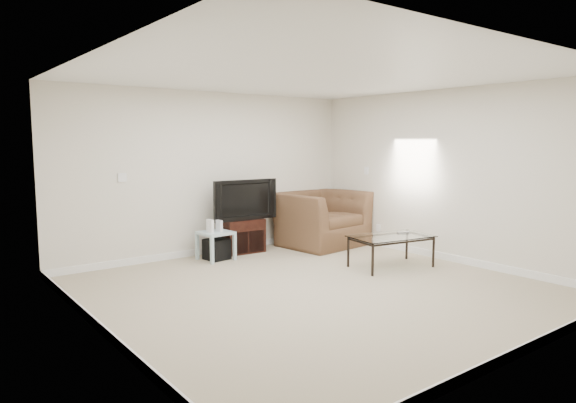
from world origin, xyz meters
TOP-DOWN VIEW (x-y plane):
  - floor at (0.00, 0.00)m, footprint 5.00×5.00m
  - ceiling at (0.00, 0.00)m, footprint 5.00×5.00m
  - wall_back at (0.00, 2.50)m, footprint 5.00×0.02m
  - wall_left at (-2.50, 0.00)m, footprint 0.02×5.00m
  - wall_right at (2.50, 0.00)m, footprint 0.02×5.00m
  - plate_back at (-1.40, 2.49)m, footprint 0.12×0.02m
  - plate_right_switch at (2.49, 1.60)m, footprint 0.02×0.09m
  - plate_right_outlet at (2.49, 1.30)m, footprint 0.02×0.08m
  - tv_stand at (0.40, 2.28)m, footprint 0.67×0.49m
  - dvd_player at (0.40, 2.24)m, footprint 0.34×0.25m
  - television at (0.40, 2.25)m, footprint 1.02×0.24m
  - side_table at (-0.19, 2.05)m, footprint 0.47×0.47m
  - subwoofer at (-0.17, 2.07)m, footprint 0.36×0.36m
  - game_console at (-0.30, 2.02)m, footprint 0.05×0.14m
  - game_case at (-0.14, 2.04)m, footprint 0.05×0.13m
  - recliner at (1.76, 1.95)m, footprint 1.48×1.05m
  - coffee_table at (1.53, 0.18)m, footprint 1.22×0.82m
  - remote at (1.82, 0.21)m, footprint 0.18×0.11m

SIDE VIEW (x-z plane):
  - floor at x=0.00m, z-range 0.00..0.00m
  - subwoofer at x=-0.17m, z-range -0.01..0.31m
  - side_table at x=-0.19m, z-range 0.00..0.42m
  - coffee_table at x=1.53m, z-range 0.00..0.44m
  - tv_stand at x=0.40m, z-range 0.00..0.53m
  - plate_right_outlet at x=2.49m, z-range 0.24..0.36m
  - dvd_player at x=0.40m, z-range 0.42..0.46m
  - remote at x=1.82m, z-range 0.44..0.46m
  - game_case at x=-0.14m, z-range 0.42..0.59m
  - game_console at x=-0.30m, z-range 0.42..0.62m
  - recliner at x=1.76m, z-range 0.00..1.21m
  - television at x=0.40m, z-range 0.53..1.16m
  - wall_back at x=0.00m, z-range 0.00..2.50m
  - wall_left at x=-2.50m, z-range 0.00..2.50m
  - wall_right at x=2.50m, z-range 0.00..2.50m
  - plate_back at x=-1.40m, z-range 1.19..1.31m
  - plate_right_switch at x=2.49m, z-range 1.19..1.31m
  - ceiling at x=0.00m, z-range 2.50..2.50m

